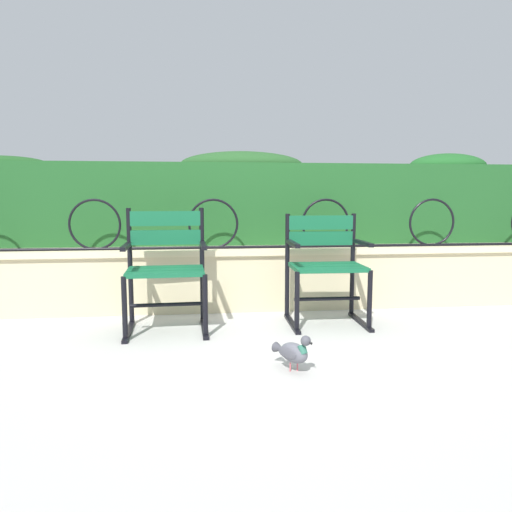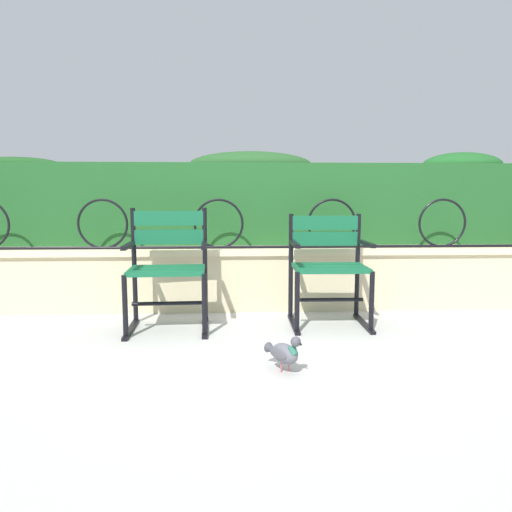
{
  "view_description": "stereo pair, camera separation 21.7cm",
  "coord_description": "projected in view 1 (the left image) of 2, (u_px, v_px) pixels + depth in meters",
  "views": [
    {
      "loc": [
        -0.39,
        -3.24,
        0.96
      ],
      "look_at": [
        0.0,
        0.08,
        0.55
      ],
      "focal_mm": 33.57,
      "sensor_mm": 36.0,
      "label": 1
    },
    {
      "loc": [
        -0.17,
        -3.26,
        0.96
      ],
      "look_at": [
        0.0,
        0.08,
        0.55
      ],
      "focal_mm": 33.57,
      "sensor_mm": 36.0,
      "label": 2
    }
  ],
  "objects": [
    {
      "name": "park_chair_right",
      "position": [
        325.0,
        264.0,
        3.66
      ],
      "size": [
        0.58,
        0.53,
        0.83
      ],
      "color": "#145B38",
      "rests_on": "ground"
    },
    {
      "name": "pigeon_far_side",
      "position": [
        293.0,
        351.0,
        2.65
      ],
      "size": [
        0.2,
        0.26,
        0.22
      ],
      "color": "#5B5B66",
      "rests_on": "ground"
    },
    {
      "name": "park_chair_left",
      "position": [
        166.0,
        266.0,
        3.46
      ],
      "size": [
        0.6,
        0.54,
        0.88
      ],
      "color": "#145B38",
      "rests_on": "ground"
    },
    {
      "name": "stone_wall",
      "position": [
        246.0,
        277.0,
        4.15
      ],
      "size": [
        7.85,
        0.41,
        0.53
      ],
      "color": "beige",
      "rests_on": "ground"
    },
    {
      "name": "hedge_row",
      "position": [
        244.0,
        201.0,
        4.54
      ],
      "size": [
        7.69,
        0.61,
        0.86
      ],
      "color": "#1E5123",
      "rests_on": "stone_wall"
    },
    {
      "name": "iron_arch_fence",
      "position": [
        218.0,
        227.0,
        3.99
      ],
      "size": [
        7.3,
        0.02,
        0.42
      ],
      "color": "black",
      "rests_on": "stone_wall"
    },
    {
      "name": "ground_plane",
      "position": [
        257.0,
        335.0,
        3.35
      ],
      "size": [
        60.0,
        60.0,
        0.0
      ],
      "primitive_type": "plane",
      "color": "#B7B5AF"
    }
  ]
}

